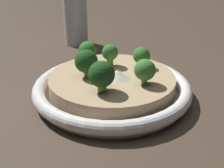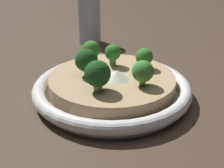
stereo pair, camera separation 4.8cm
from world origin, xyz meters
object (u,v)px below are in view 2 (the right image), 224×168
Objects in this scene: broccoli_back at (86,61)px; drinking_glass at (90,20)px; broccoli_front_left at (143,72)px; broccoli_front at (144,57)px; broccoli_back_right at (91,50)px; risotto_bowl at (112,87)px; broccoli_left at (98,74)px; broccoli_front_right at (113,53)px.

drinking_glass is (0.30, -0.04, -0.00)m from broccoli_back.
broccoli_front_left is at bearing -124.41° from broccoli_back.
broccoli_back_right is (0.04, 0.09, 0.01)m from broccoli_front.
risotto_bowl is at bearing -103.10° from broccoli_back.
broccoli_back_right is at bearing 31.18° from broccoli_front_left.
broccoli_front_left is 0.33× the size of drinking_glass.
risotto_bowl is 5.64× the size of broccoli_left.
broccoli_back_right is at bearing 64.65° from broccoli_front.
drinking_glass reaches higher than broccoli_left.
broccoli_back is at bearing 164.56° from broccoli_back_right.
broccoli_front is 0.10m from broccoli_back_right.
broccoli_back reaches higher than broccoli_back_right.
broccoli_left is (-0.05, 0.03, 0.05)m from risotto_bowl.
broccoli_left is (-0.09, 0.04, 0.00)m from broccoli_front_right.
risotto_bowl is 5.81× the size of broccoli_back.
broccoli_back is 1.07× the size of broccoli_back_right.
broccoli_front_left is (-0.09, -0.03, -0.00)m from broccoli_front_right.
broccoli_back_right reaches higher than broccoli_front.
risotto_bowl is at bearing 166.87° from broccoli_front_right.
broccoli_back_right is (0.06, 0.03, 0.05)m from risotto_bowl.
broccoli_front_left is at bearing -174.41° from drinking_glass.
drinking_glass is at bearing 1.31° from broccoli_front_right.
broccoli_front_right is 0.93× the size of broccoli_back_right.
broccoli_front is 0.86× the size of broccoli_back_right.
risotto_bowl is 0.07m from broccoli_front_left.
broccoli_front is 0.07m from broccoli_front_left.
broccoli_front is 0.77× the size of broccoli_left.
broccoli_left reaches higher than broccoli_front_left.
broccoli_back is at bearing 123.54° from broccoli_front_right.
broccoli_front is 0.30× the size of drinking_glass.
broccoli_front_left is at bearing 160.99° from broccoli_front.
broccoli_front_left is (-0.07, 0.02, 0.00)m from broccoli_front.
broccoli_front_left is (-0.05, -0.08, -0.00)m from broccoli_back.
broccoli_left is 0.07m from broccoli_front_left.
broccoli_back_right is at bearing -2.62° from broccoli_left.
broccoli_left is 1.03× the size of broccoli_back.
broccoli_front_left is (-0.11, -0.07, -0.00)m from broccoli_back_right.
broccoli_back_right is (0.02, 0.04, 0.00)m from broccoli_front_right.
broccoli_left reaches higher than broccoli_front_right.
drinking_glass is (0.29, 0.06, 0.00)m from broccoli_front.
broccoli_back_right is 0.35× the size of drinking_glass.
broccoli_back_right is 1.06× the size of broccoli_front_left.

